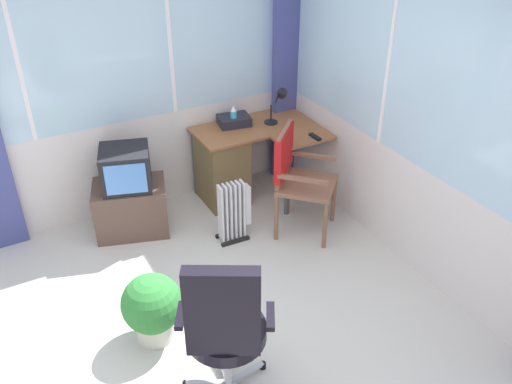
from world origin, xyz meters
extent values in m
cube|color=beige|center=(0.00, 0.00, -0.03)|extent=(4.82, 5.28, 0.06)
cube|color=silver|center=(0.00, 2.17, 0.46)|extent=(3.82, 0.06, 0.92)
cube|color=silver|center=(0.00, 2.17, 1.73)|extent=(3.75, 0.06, 1.63)
cube|color=white|center=(-0.64, 2.17, 1.73)|extent=(0.04, 0.07, 1.63)
cube|color=white|center=(0.64, 2.17, 1.73)|extent=(0.04, 0.07, 1.63)
cube|color=silver|center=(1.94, 0.00, 0.46)|extent=(0.06, 4.28, 0.92)
cube|color=silver|center=(1.94, 0.00, 1.73)|extent=(0.06, 4.19, 1.63)
cube|color=white|center=(1.94, 0.71, 1.73)|extent=(0.07, 0.04, 1.63)
cube|color=#454A8A|center=(1.81, 2.04, 1.32)|extent=(0.33, 0.09, 2.63)
cube|color=#955B35|center=(1.31, 1.84, 0.72)|extent=(1.16, 0.55, 0.02)
cube|color=#955B35|center=(1.62, 1.41, 0.72)|extent=(0.55, 0.31, 0.02)
cube|color=brown|center=(0.96, 1.84, 0.35)|extent=(0.40, 0.51, 0.70)
cylinder|color=#4C4C51|center=(1.38, 1.30, 0.35)|extent=(0.04, 0.04, 0.71)
cylinder|color=#4C4C51|center=(0.77, 2.08, 0.35)|extent=(0.04, 0.04, 0.71)
cylinder|color=black|center=(1.50, 1.82, 0.74)|extent=(0.13, 0.13, 0.02)
cylinder|color=black|center=(1.50, 1.82, 0.84)|extent=(0.02, 0.02, 0.17)
cylinder|color=black|center=(1.55, 1.79, 1.01)|extent=(0.04, 0.11, 0.15)
cone|color=black|center=(1.60, 1.75, 1.04)|extent=(0.12, 0.12, 0.12)
cube|color=black|center=(1.69, 1.33, 0.75)|extent=(0.05, 0.15, 0.02)
cylinder|color=#3DACCD|center=(1.14, 1.92, 0.81)|extent=(0.06, 0.06, 0.16)
cone|color=white|center=(1.14, 1.92, 0.92)|extent=(0.06, 0.06, 0.06)
cube|color=#21232D|center=(1.16, 1.96, 0.78)|extent=(0.33, 0.28, 0.09)
cylinder|color=brown|center=(1.40, 0.68, 0.23)|extent=(0.04, 0.04, 0.47)
cylinder|color=brown|center=(1.71, 1.00, 0.23)|extent=(0.04, 0.04, 0.47)
cylinder|color=brown|center=(1.09, 1.00, 0.23)|extent=(0.04, 0.04, 0.47)
cylinder|color=brown|center=(1.40, 1.31, 0.23)|extent=(0.04, 0.04, 0.47)
cube|color=brown|center=(1.40, 1.00, 0.49)|extent=(0.68, 0.68, 0.04)
cube|color=brown|center=(1.24, 1.15, 0.75)|extent=(0.33, 0.33, 0.49)
cube|color=red|center=(1.24, 1.15, 0.78)|extent=(0.37, 0.36, 0.42)
cube|color=brown|center=(1.24, 0.84, 0.67)|extent=(0.33, 0.33, 0.03)
cube|color=brown|center=(1.56, 1.15, 0.67)|extent=(0.33, 0.33, 0.03)
cube|color=#B7B7BF|center=(-0.14, -0.20, 0.04)|extent=(0.26, 0.17, 0.02)
cube|color=#B7B7BF|center=(0.12, -0.25, 0.04)|extent=(0.28, 0.07, 0.02)
cylinder|color=black|center=(0.26, -0.24, 0.02)|extent=(0.05, 0.05, 0.05)
cube|color=#B7B7BF|center=(0.01, -0.13, 0.04)|extent=(0.09, 0.28, 0.02)
cylinder|color=black|center=(0.04, 0.01, 0.02)|extent=(0.05, 0.05, 0.05)
cylinder|color=#B7B7BF|center=(-0.02, -0.27, 0.27)|extent=(0.05, 0.05, 0.42)
cylinder|color=black|center=(-0.02, -0.27, 0.52)|extent=(0.50, 0.50, 0.09)
cube|color=black|center=(-0.11, -0.43, 0.86)|extent=(0.41, 0.29, 0.59)
cube|color=black|center=(0.22, -0.40, 0.65)|extent=(0.15, 0.22, 0.04)
cube|color=black|center=(-0.25, -0.14, 0.65)|extent=(0.15, 0.22, 0.04)
cube|color=brown|center=(0.00, 1.76, 0.24)|extent=(0.74, 0.61, 0.48)
cube|color=black|center=(0.00, 1.76, 0.66)|extent=(0.52, 0.51, 0.36)
cube|color=#568CDF|center=(-0.06, 1.57, 0.66)|extent=(0.33, 0.11, 0.28)
cube|color=silver|center=(0.64, 1.19, 0.30)|extent=(0.02, 0.10, 0.55)
cube|color=silver|center=(0.68, 1.19, 0.30)|extent=(0.02, 0.10, 0.55)
cube|color=silver|center=(0.72, 1.19, 0.30)|extent=(0.02, 0.10, 0.55)
cube|color=silver|center=(0.76, 1.19, 0.30)|extent=(0.02, 0.10, 0.55)
cube|color=silver|center=(0.81, 1.19, 0.30)|extent=(0.02, 0.10, 0.55)
cube|color=silver|center=(0.85, 1.19, 0.30)|extent=(0.02, 0.10, 0.55)
cube|color=black|center=(0.74, 1.12, 0.01)|extent=(0.27, 0.04, 0.03)
cube|color=black|center=(0.75, 1.26, 0.01)|extent=(0.27, 0.04, 0.03)
cube|color=silver|center=(0.89, 1.18, 0.33)|extent=(0.05, 0.09, 0.38)
cylinder|color=beige|center=(-0.28, 0.39, 0.08)|extent=(0.27, 0.27, 0.16)
sphere|color=#318036|center=(-0.28, 0.39, 0.32)|extent=(0.43, 0.43, 0.43)
camera|label=1|loc=(-1.02, -2.48, 3.02)|focal=38.78mm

